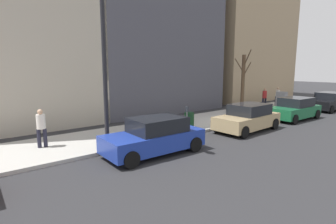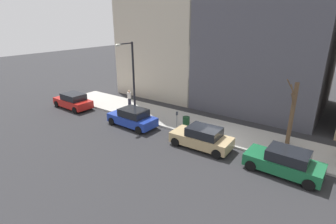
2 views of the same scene
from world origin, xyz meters
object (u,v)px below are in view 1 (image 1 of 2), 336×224
pedestrian_far_corner (41,126)px  office_tower_left (225,38)px  parked_car_tan (248,118)px  parked_car_blue (155,136)px  trash_bin (189,120)px  pedestrian_midblock (264,97)px  utility_box (281,100)px  bare_tree (243,82)px  streetlamp (107,56)px  pedestrian_near_meter (278,95)px  parked_car_green (295,109)px  parked_car_black (329,102)px  parking_meter (187,116)px

pedestrian_far_corner → office_tower_left: (9.26, -23.33, 6.08)m
parked_car_tan → parked_car_blue: 6.51m
trash_bin → pedestrian_midblock: 10.66m
utility_box → bare_tree: size_ratio=0.30×
streetlamp → pedestrian_near_meter: size_ratio=3.92×
utility_box → parked_car_green: bearing=130.3°
parked_car_green → utility_box: utility_box is taller
parked_car_blue → pedestrian_midblock: bearing=-74.2°
bare_tree → pedestrian_near_meter: 5.51m
parked_car_green → pedestrian_near_meter: pedestrian_near_meter is taller
utility_box → pedestrian_near_meter: 2.09m
parked_car_black → pedestrian_far_corner: bearing=82.9°
utility_box → pedestrian_midblock: 1.39m
pedestrian_midblock → trash_bin: bearing=35.0°
parked_car_blue → pedestrian_far_corner: bearing=47.9°
parking_meter → trash_bin: 0.84m
parked_car_tan → office_tower_left: office_tower_left is taller
parked_car_green → office_tower_left: office_tower_left is taller
parked_car_blue → pedestrian_near_meter: (3.73, -16.59, 0.35)m
parked_car_black → bare_tree: (3.74, 6.93, 1.72)m
bare_tree → pedestrian_midblock: 3.46m
parked_car_green → office_tower_left: bearing=-30.2°
parked_car_green → bare_tree: (3.85, 0.65, 1.72)m
parked_car_blue → trash_bin: bearing=-60.9°
utility_box → office_tower_left: (10.14, -4.85, 6.32)m
parked_car_green → trash_bin: bearing=76.5°
streetlamp → pedestrian_midblock: bearing=-81.7°
bare_tree → parking_meter: bearing=105.1°
parked_car_green → pedestrian_midblock: size_ratio=2.56×
parked_car_black → office_tower_left: 14.23m
bare_tree → pedestrian_midblock: bare_tree is taller
parked_car_tan → utility_box: utility_box is taller
pedestrian_near_meter → office_tower_left: bearing=-59.9°
utility_box → pedestrian_far_corner: bearing=87.3°
bare_tree → trash_bin: 7.75m
bare_tree → pedestrian_far_corner: bearing=91.6°
parked_car_tan → utility_box: bearing=-75.4°
parked_car_tan → pedestrian_near_meter: pedestrian_near_meter is taller
pedestrian_midblock → utility_box: bearing=137.5°
parked_car_tan → parked_car_blue: size_ratio=1.00×
streetlamp → bare_tree: streetlamp is taller
parked_car_blue → pedestrian_near_meter: bearing=-76.0°
pedestrian_near_meter → parked_car_tan: bearing=70.3°
parked_car_black → pedestrian_near_meter: bearing=24.9°
pedestrian_far_corner → parked_car_tan: bearing=-7.1°
parking_meter → pedestrian_far_corner: bearing=75.9°
parked_car_blue → bare_tree: 11.99m
parked_car_tan → bare_tree: 6.30m
parking_meter → pedestrian_near_meter: (2.11, -13.26, 0.11)m
parking_meter → utility_box: utility_box is taller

